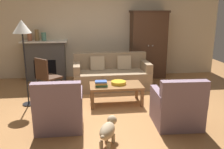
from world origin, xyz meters
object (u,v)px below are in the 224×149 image
object	(u,v)px
couch	(112,75)
armchair_near_right	(177,108)
fruit_bowl	(119,83)
mantel_vase_bronze	(37,35)
armchair_near_left	(59,110)
dog	(108,130)
floor_lamp	(22,32)
side_chair_wooden	(46,75)
armoire	(148,45)
coffee_table	(116,87)
mantel_vase_jade	(44,37)
fireplace	(46,60)
mantel_vase_terracotta	(30,37)
book_stack	(101,84)

from	to	relation	value
couch	armchair_near_right	xyz separation A→B (m)	(0.87, -2.28, -0.00)
fruit_bowl	mantel_vase_bronze	bearing A→B (deg)	133.76
armchair_near_left	dog	world-z (taller)	armchair_near_left
mantel_vase_bronze	floor_lamp	bearing A→B (deg)	-88.03
couch	floor_lamp	world-z (taller)	floor_lamp
side_chair_wooden	dog	xyz separation A→B (m)	(1.18, -2.30, -0.27)
armoire	couch	world-z (taller)	armoire
fruit_bowl	couch	bearing A→B (deg)	90.78
mantel_vase_bronze	armchair_near_left	world-z (taller)	mantel_vase_bronze
armoire	coffee_table	distance (m)	2.43
armchair_near_left	mantel_vase_jade	bearing A→B (deg)	101.69
fireplace	side_chair_wooden	world-z (taller)	fireplace
fruit_bowl	mantel_vase_terracotta	distance (m)	3.09
armchair_near_right	floor_lamp	xyz separation A→B (m)	(-2.76, 1.28, 1.22)
mantel_vase_terracotta	dog	bearing A→B (deg)	-64.58
book_stack	dog	distance (m)	1.59
couch	armchair_near_right	bearing A→B (deg)	-69.20
coffee_table	floor_lamp	xyz separation A→B (m)	(-1.85, 0.15, 1.16)
mantel_vase_terracotta	side_chair_wooden	distance (m)	1.70
side_chair_wooden	armchair_near_left	bearing A→B (deg)	-75.38
couch	mantel_vase_terracotta	xyz separation A→B (m)	(-2.16, 0.93, 0.90)
armoire	dog	size ratio (longest dim) A/B	3.59
fireplace	armoire	xyz separation A→B (m)	(2.95, -0.08, 0.40)
dog	armchair_near_right	bearing A→B (deg)	22.16
fruit_bowl	book_stack	xyz separation A→B (m)	(-0.38, -0.10, 0.02)
mantel_vase_terracotta	side_chair_wooden	xyz separation A→B (m)	(0.59, -1.43, -0.71)
couch	coffee_table	xyz separation A→B (m)	(-0.04, -1.15, 0.05)
fruit_bowl	book_stack	size ratio (longest dim) A/B	1.21
armoire	mantel_vase_bronze	size ratio (longest dim) A/B	6.28
couch	mantel_vase_terracotta	distance (m)	2.52
coffee_table	mantel_vase_terracotta	world-z (taller)	mantel_vase_terracotta
armchair_near_left	armchair_near_right	world-z (taller)	same
mantel_vase_bronze	dog	bearing A→B (deg)	-67.14
coffee_table	armchair_near_right	bearing A→B (deg)	-51.25
book_stack	dog	bearing A→B (deg)	-90.93
armoire	mantel_vase_terracotta	world-z (taller)	armoire
floor_lamp	dog	size ratio (longest dim) A/B	3.29
fruit_bowl	mantel_vase_jade	bearing A→B (deg)	131.03
mantel_vase_jade	armchair_near_left	xyz separation A→B (m)	(0.63, -3.07, -0.92)
dog	mantel_vase_bronze	bearing A→B (deg)	112.86
fireplace	dog	world-z (taller)	fireplace
fireplace	mantel_vase_jade	size ratio (longest dim) A/B	5.63
armoire	mantel_vase_jade	size ratio (longest dim) A/B	8.63
book_stack	mantel_vase_bronze	distance (m)	2.80
mantel_vase_terracotta	mantel_vase_bronze	world-z (taller)	mantel_vase_bronze
dog	couch	bearing A→B (deg)	82.13
armchair_near_left	side_chair_wooden	distance (m)	1.71
mantel_vase_jade	dog	xyz separation A→B (m)	(1.39, -3.72, -0.99)
floor_lamp	mantel_vase_jade	bearing A→B (deg)	86.63
coffee_table	armchair_near_right	distance (m)	1.46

